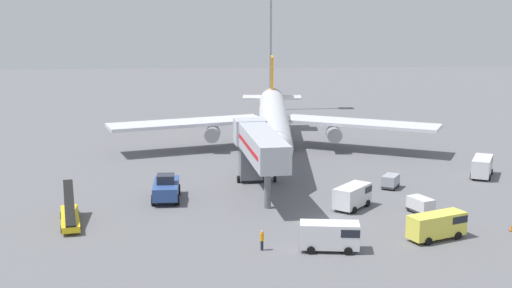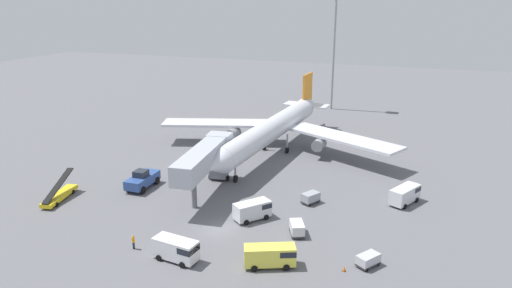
{
  "view_description": "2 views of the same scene",
  "coord_description": "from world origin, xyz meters",
  "px_view_note": "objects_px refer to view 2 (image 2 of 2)",
  "views": [
    {
      "loc": [
        -10.91,
        -62.59,
        20.4
      ],
      "look_at": [
        -5.63,
        19.27,
        3.5
      ],
      "focal_mm": 49.39,
      "sensor_mm": 36.0,
      "label": 1
    },
    {
      "loc": [
        21.78,
        -46.68,
        26.77
      ],
      "look_at": [
        -2.88,
        21.46,
        4.15
      ],
      "focal_mm": 33.25,
      "sensor_mm": 36.0,
      "label": 2
    }
  ],
  "objects_px": {
    "safety_cone_alpha": "(344,269)",
    "service_van_outer_right": "(405,194)",
    "pushback_tug": "(142,179)",
    "ground_crew_worker_foreground": "(133,241)",
    "apron_light_mast": "(335,28)",
    "jet_bridge": "(206,158)",
    "service_van_near_left": "(177,249)",
    "baggage_cart_rear_left": "(297,228)",
    "service_van_far_left": "(271,255)",
    "airplane_at_gate": "(275,128)",
    "baggage_cart_mid_left": "(368,260)",
    "service_van_near_right": "(253,209)",
    "belt_loader_truck": "(59,194)",
    "baggage_cart_mid_right": "(311,198)"
  },
  "relations": [
    {
      "from": "service_van_outer_right",
      "to": "ground_crew_worker_foreground",
      "type": "distance_m",
      "value": 35.87
    },
    {
      "from": "belt_loader_truck",
      "to": "service_van_outer_right",
      "type": "xyz_separation_m",
      "value": [
        44.73,
        15.06,
        0.54
      ]
    },
    {
      "from": "jet_bridge",
      "to": "belt_loader_truck",
      "type": "bearing_deg",
      "value": -153.31
    },
    {
      "from": "safety_cone_alpha",
      "to": "service_van_outer_right",
      "type": "bearing_deg",
      "value": 76.1
    },
    {
      "from": "pushback_tug",
      "to": "service_van_outer_right",
      "type": "bearing_deg",
      "value": 11.62
    },
    {
      "from": "pushback_tug",
      "to": "baggage_cart_mid_left",
      "type": "bearing_deg",
      "value": -16.89
    },
    {
      "from": "service_van_outer_right",
      "to": "service_van_near_left",
      "type": "height_order",
      "value": "service_van_near_left"
    },
    {
      "from": "service_van_near_left",
      "to": "baggage_cart_mid_left",
      "type": "xyz_separation_m",
      "value": [
        19.16,
        5.73,
        -0.61
      ]
    },
    {
      "from": "service_van_outer_right",
      "to": "safety_cone_alpha",
      "type": "relative_size",
      "value": 9.65
    },
    {
      "from": "service_van_near_right",
      "to": "ground_crew_worker_foreground",
      "type": "height_order",
      "value": "service_van_near_right"
    },
    {
      "from": "ground_crew_worker_foreground",
      "to": "apron_light_mast",
      "type": "xyz_separation_m",
      "value": [
        7.01,
        75.38,
        18.65
      ]
    },
    {
      "from": "service_van_outer_right",
      "to": "ground_crew_worker_foreground",
      "type": "xyz_separation_m",
      "value": [
        -27.54,
        -22.98,
        -0.4
      ]
    },
    {
      "from": "ground_crew_worker_foreground",
      "to": "baggage_cart_rear_left",
      "type": "bearing_deg",
      "value": 30.04
    },
    {
      "from": "service_van_far_left",
      "to": "service_van_near_left",
      "type": "xyz_separation_m",
      "value": [
        -9.73,
        -2.3,
        0.05
      ]
    },
    {
      "from": "service_van_outer_right",
      "to": "belt_loader_truck",
      "type": "bearing_deg",
      "value": -161.39
    },
    {
      "from": "baggage_cart_mid_right",
      "to": "apron_light_mast",
      "type": "height_order",
      "value": "apron_light_mast"
    },
    {
      "from": "safety_cone_alpha",
      "to": "baggage_cart_rear_left",
      "type": "bearing_deg",
      "value": 138.24
    },
    {
      "from": "service_van_near_right",
      "to": "baggage_cart_mid_left",
      "type": "xyz_separation_m",
      "value": [
        14.96,
        -6.18,
        -0.57
      ]
    },
    {
      "from": "pushback_tug",
      "to": "ground_crew_worker_foreground",
      "type": "relative_size",
      "value": 3.52
    },
    {
      "from": "pushback_tug",
      "to": "service_van_outer_right",
      "type": "distance_m",
      "value": 37.12
    },
    {
      "from": "baggage_cart_mid_left",
      "to": "apron_light_mast",
      "type": "distance_m",
      "value": 74.74
    },
    {
      "from": "pushback_tug",
      "to": "baggage_cart_rear_left",
      "type": "xyz_separation_m",
      "value": [
        24.97,
        -6.17,
        -0.44
      ]
    },
    {
      "from": "jet_bridge",
      "to": "service_van_near_left",
      "type": "xyz_separation_m",
      "value": [
        4.81,
        -17.47,
        -3.95
      ]
    },
    {
      "from": "baggage_cart_mid_left",
      "to": "jet_bridge",
      "type": "bearing_deg",
      "value": 153.9
    },
    {
      "from": "service_van_near_right",
      "to": "apron_light_mast",
      "type": "bearing_deg",
      "value": 92.59
    },
    {
      "from": "airplane_at_gate",
      "to": "baggage_cart_rear_left",
      "type": "relative_size",
      "value": 15.61
    },
    {
      "from": "belt_loader_truck",
      "to": "jet_bridge",
      "type": "bearing_deg",
      "value": 26.69
    },
    {
      "from": "service_van_far_left",
      "to": "service_van_outer_right",
      "type": "height_order",
      "value": "service_van_outer_right"
    },
    {
      "from": "jet_bridge",
      "to": "service_van_far_left",
      "type": "xyz_separation_m",
      "value": [
        14.54,
        -15.17,
        -4.0
      ]
    },
    {
      "from": "airplane_at_gate",
      "to": "ground_crew_worker_foreground",
      "type": "xyz_separation_m",
      "value": [
        -4.28,
        -37.82,
        -3.68
      ]
    },
    {
      "from": "airplane_at_gate",
      "to": "pushback_tug",
      "type": "distance_m",
      "value": 26.08
    },
    {
      "from": "service_van_near_left",
      "to": "baggage_cart_rear_left",
      "type": "relative_size",
      "value": 1.69
    },
    {
      "from": "airplane_at_gate",
      "to": "baggage_cart_mid_right",
      "type": "relative_size",
      "value": 16.83
    },
    {
      "from": "jet_bridge",
      "to": "apron_light_mast",
      "type": "relative_size",
      "value": 0.59
    },
    {
      "from": "belt_loader_truck",
      "to": "baggage_cart_mid_right",
      "type": "distance_m",
      "value": 34.42
    },
    {
      "from": "airplane_at_gate",
      "to": "jet_bridge",
      "type": "distance_m",
      "value": 21.09
    },
    {
      "from": "baggage_cart_mid_left",
      "to": "baggage_cart_mid_right",
      "type": "bearing_deg",
      "value": 125.04
    },
    {
      "from": "pushback_tug",
      "to": "safety_cone_alpha",
      "type": "relative_size",
      "value": 10.92
    },
    {
      "from": "belt_loader_truck",
      "to": "baggage_cart_mid_right",
      "type": "relative_size",
      "value": 2.67
    },
    {
      "from": "belt_loader_truck",
      "to": "baggage_cart_mid_left",
      "type": "distance_m",
      "value": 42.13
    },
    {
      "from": "service_van_outer_right",
      "to": "baggage_cart_mid_left",
      "type": "relative_size",
      "value": 1.9
    },
    {
      "from": "belt_loader_truck",
      "to": "service_van_far_left",
      "type": "relative_size",
      "value": 1.33
    },
    {
      "from": "belt_loader_truck",
      "to": "service_van_outer_right",
      "type": "relative_size",
      "value": 1.39
    },
    {
      "from": "service_van_outer_right",
      "to": "jet_bridge",
      "type": "bearing_deg",
      "value": -167.37
    },
    {
      "from": "baggage_cart_mid_left",
      "to": "apron_light_mast",
      "type": "height_order",
      "value": "apron_light_mast"
    },
    {
      "from": "service_van_far_left",
      "to": "apron_light_mast",
      "type": "bearing_deg",
      "value": 96.53
    },
    {
      "from": "service_van_near_right",
      "to": "jet_bridge",
      "type": "bearing_deg",
      "value": 148.31
    },
    {
      "from": "baggage_cart_mid_left",
      "to": "safety_cone_alpha",
      "type": "relative_size",
      "value": 5.07
    },
    {
      "from": "pushback_tug",
      "to": "baggage_cart_rear_left",
      "type": "bearing_deg",
      "value": -13.88
    },
    {
      "from": "service_van_outer_right",
      "to": "service_van_far_left",
      "type": "bearing_deg",
      "value": -119.8
    }
  ]
}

